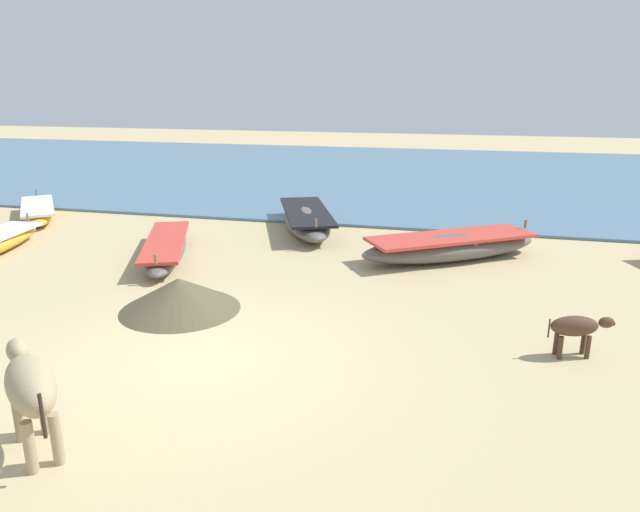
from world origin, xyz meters
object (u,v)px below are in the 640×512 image
at_px(fishing_boat_1, 306,219).
at_px(cow_adult_dun, 30,386).
at_px(fishing_boat_2, 38,211).
at_px(fishing_boat_4, 451,246).
at_px(calf_near_dark, 577,328).
at_px(fishing_boat_6, 166,248).

xyz_separation_m(fishing_boat_1, cow_adult_dun, (-0.30, -10.22, 0.46)).
xyz_separation_m(fishing_boat_1, fishing_boat_2, (-8.03, -0.55, -0.07)).
relative_size(fishing_boat_4, calf_near_dark, 4.47).
distance_m(fishing_boat_6, cow_adult_dun, 7.33).
xyz_separation_m(fishing_boat_1, fishing_boat_4, (3.88, -1.85, 0.00)).
bearing_deg(fishing_boat_2, cow_adult_dun, 179.50).
distance_m(fishing_boat_1, calf_near_dark, 8.64).
height_order(fishing_boat_6, calf_near_dark, calf_near_dark).
bearing_deg(fishing_boat_4, fishing_boat_6, 159.08).
relative_size(fishing_boat_4, cow_adult_dun, 3.05).
bearing_deg(fishing_boat_4, fishing_boat_2, 140.46).
relative_size(fishing_boat_2, cow_adult_dun, 2.37).
relative_size(fishing_boat_2, fishing_boat_4, 0.78).
bearing_deg(fishing_boat_2, fishing_boat_4, -135.39).
height_order(fishing_boat_2, calf_near_dark, calf_near_dark).
bearing_deg(fishing_boat_1, fishing_boat_4, 42.78).
distance_m(fishing_boat_2, cow_adult_dun, 12.40).
relative_size(fishing_boat_1, fishing_boat_2, 1.32).
bearing_deg(fishing_boat_1, cow_adult_dun, -23.35).
xyz_separation_m(fishing_boat_1, calf_near_dark, (5.78, -6.42, 0.15)).
relative_size(cow_adult_dun, calf_near_dark, 1.47).
distance_m(fishing_boat_6, calf_near_dark, 8.84).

